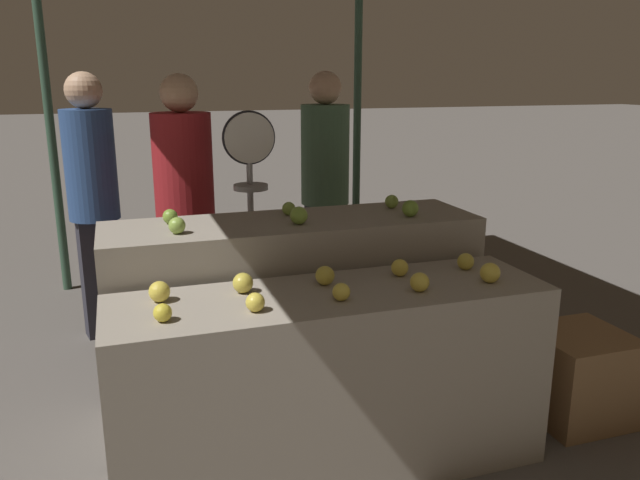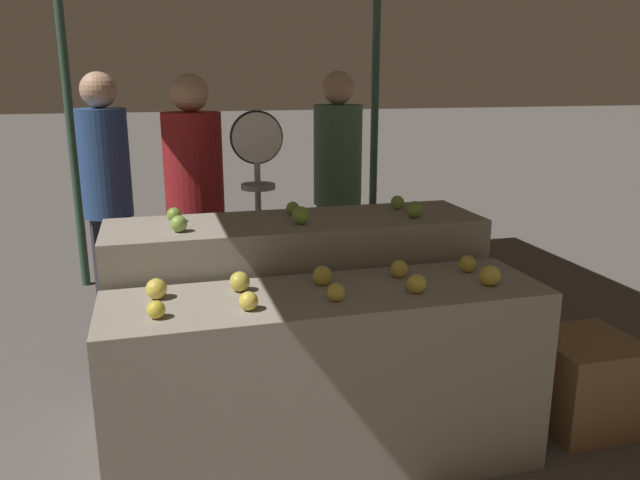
% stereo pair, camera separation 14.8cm
% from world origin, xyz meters
% --- Properties ---
extents(ground_plane, '(60.00, 60.00, 0.00)m').
position_xyz_m(ground_plane, '(0.00, 0.00, 0.00)').
color(ground_plane, '#59544F').
extents(display_counter_front, '(1.90, 0.55, 0.85)m').
position_xyz_m(display_counter_front, '(0.00, 0.00, 0.42)').
color(display_counter_front, gray).
rests_on(display_counter_front, ground_plane).
extents(display_counter_back, '(1.90, 0.55, 1.03)m').
position_xyz_m(display_counter_back, '(0.00, 0.60, 0.51)').
color(display_counter_back, gray).
rests_on(display_counter_back, ground_plane).
extents(apple_front_0, '(0.07, 0.07, 0.07)m').
position_xyz_m(apple_front_0, '(-0.71, -0.11, 0.88)').
color(apple_front_0, gold).
rests_on(apple_front_0, display_counter_front).
extents(apple_front_1, '(0.08, 0.08, 0.08)m').
position_xyz_m(apple_front_1, '(-0.36, -0.12, 0.88)').
color(apple_front_1, yellow).
rests_on(apple_front_1, display_counter_front).
extents(apple_front_2, '(0.07, 0.07, 0.07)m').
position_xyz_m(apple_front_2, '(-0.00, -0.11, 0.88)').
color(apple_front_2, yellow).
rests_on(apple_front_2, display_counter_front).
extents(apple_front_3, '(0.08, 0.08, 0.08)m').
position_xyz_m(apple_front_3, '(0.35, -0.11, 0.89)').
color(apple_front_3, yellow).
rests_on(apple_front_3, display_counter_front).
extents(apple_front_4, '(0.09, 0.09, 0.09)m').
position_xyz_m(apple_front_4, '(0.71, -0.10, 0.89)').
color(apple_front_4, yellow).
rests_on(apple_front_4, display_counter_front).
extents(apple_front_5, '(0.09, 0.09, 0.09)m').
position_xyz_m(apple_front_5, '(-0.70, 0.11, 0.89)').
color(apple_front_5, yellow).
rests_on(apple_front_5, display_counter_front).
extents(apple_front_6, '(0.09, 0.09, 0.09)m').
position_xyz_m(apple_front_6, '(-0.36, 0.11, 0.89)').
color(apple_front_6, gold).
rests_on(apple_front_6, display_counter_front).
extents(apple_front_7, '(0.09, 0.09, 0.09)m').
position_xyz_m(apple_front_7, '(-0.00, 0.10, 0.89)').
color(apple_front_7, gold).
rests_on(apple_front_7, display_counter_front).
extents(apple_front_8, '(0.08, 0.08, 0.08)m').
position_xyz_m(apple_front_8, '(0.36, 0.11, 0.89)').
color(apple_front_8, yellow).
rests_on(apple_front_8, display_counter_front).
extents(apple_front_9, '(0.08, 0.08, 0.08)m').
position_xyz_m(apple_front_9, '(0.70, 0.10, 0.89)').
color(apple_front_9, gold).
rests_on(apple_front_9, display_counter_front).
extents(apple_back_0, '(0.08, 0.08, 0.08)m').
position_xyz_m(apple_back_0, '(-0.59, 0.49, 1.07)').
color(apple_back_0, '#8EB247').
rests_on(apple_back_0, display_counter_back).
extents(apple_back_1, '(0.09, 0.09, 0.09)m').
position_xyz_m(apple_back_1, '(-0.00, 0.50, 1.07)').
color(apple_back_1, '#84AD3D').
rests_on(apple_back_1, display_counter_back).
extents(apple_back_2, '(0.09, 0.09, 0.09)m').
position_xyz_m(apple_back_2, '(0.59, 0.49, 1.07)').
color(apple_back_2, '#7AA338').
rests_on(apple_back_2, display_counter_back).
extents(apple_back_3, '(0.07, 0.07, 0.07)m').
position_xyz_m(apple_back_3, '(-0.60, 0.71, 1.07)').
color(apple_back_3, '#7AA338').
rests_on(apple_back_3, display_counter_back).
extents(apple_back_4, '(0.07, 0.07, 0.07)m').
position_xyz_m(apple_back_4, '(0.01, 0.71, 1.06)').
color(apple_back_4, '#8EB247').
rests_on(apple_back_4, display_counter_back).
extents(apple_back_5, '(0.07, 0.07, 0.07)m').
position_xyz_m(apple_back_5, '(0.59, 0.71, 1.07)').
color(apple_back_5, '#8EB247').
rests_on(apple_back_5, display_counter_back).
extents(produce_scale, '(0.31, 0.20, 1.55)m').
position_xyz_m(produce_scale, '(-0.10, 1.17, 1.14)').
color(produce_scale, '#99999E').
rests_on(produce_scale, ground_plane).
extents(person_vendor_at_scale, '(0.49, 0.49, 1.75)m').
position_xyz_m(person_vendor_at_scale, '(-0.44, 1.52, 1.01)').
color(person_vendor_at_scale, '#2D2D38').
rests_on(person_vendor_at_scale, ground_plane).
extents(person_customer_left, '(0.39, 0.39, 1.76)m').
position_xyz_m(person_customer_left, '(-0.99, 1.93, 1.03)').
color(person_customer_left, '#2D2D38').
rests_on(person_customer_left, ground_plane).
extents(person_customer_right, '(0.42, 0.42, 1.77)m').
position_xyz_m(person_customer_right, '(0.62, 1.93, 1.03)').
color(person_customer_right, '#2D2D38').
rests_on(person_customer_right, ground_plane).
extents(wooden_crate_side, '(0.46, 0.46, 0.46)m').
position_xyz_m(wooden_crate_side, '(1.35, 0.02, 0.23)').
color(wooden_crate_side, olive).
rests_on(wooden_crate_side, ground_plane).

